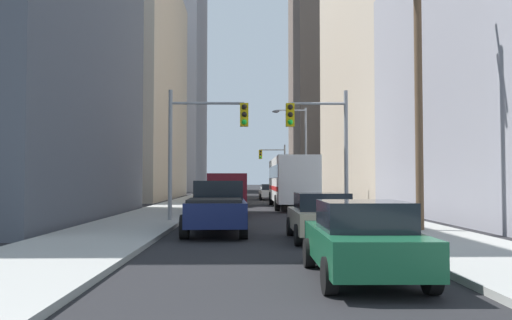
# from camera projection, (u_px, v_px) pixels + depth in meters

# --- Properties ---
(sidewalk_left) EXTENTS (3.78, 160.00, 0.15)m
(sidewalk_left) POSITION_uv_depth(u_px,v_px,m) (201.00, 198.00, 53.52)
(sidewalk_left) COLOR #9E9E99
(sidewalk_left) RESTS_ON ground
(sidewalk_right) EXTENTS (3.78, 160.00, 0.15)m
(sidewalk_right) POSITION_uv_depth(u_px,v_px,m) (301.00, 197.00, 53.75)
(sidewalk_right) COLOR #9E9E99
(sidewalk_right) RESTS_ON ground
(city_bus) EXTENTS (2.67, 11.50, 3.40)m
(city_bus) POSITION_uv_depth(u_px,v_px,m) (291.00, 180.00, 35.12)
(city_bus) COLOR silver
(city_bus) RESTS_ON ground
(pickup_truck_navy) EXTENTS (2.20, 5.46, 1.90)m
(pickup_truck_navy) POSITION_uv_depth(u_px,v_px,m) (217.00, 207.00, 18.46)
(pickup_truck_navy) COLOR #141E4C
(pickup_truck_navy) RESTS_ON ground
(cargo_van_maroon) EXTENTS (2.16, 5.27, 2.26)m
(cargo_van_maroon) POSITION_uv_depth(u_px,v_px,m) (227.00, 192.00, 27.86)
(cargo_van_maroon) COLOR maroon
(cargo_van_maroon) RESTS_ON ground
(sedan_green) EXTENTS (1.95, 4.23, 1.52)m
(sedan_green) POSITION_uv_depth(u_px,v_px,m) (362.00, 240.00, 9.89)
(sedan_green) COLOR #195938
(sedan_green) RESTS_ON ground
(sedan_beige) EXTENTS (1.95, 4.21, 1.52)m
(sedan_beige) POSITION_uv_depth(u_px,v_px,m) (321.00, 216.00, 16.23)
(sedan_beige) COLOR #C6B793
(sedan_beige) RESTS_ON ground
(sedan_grey) EXTENTS (1.95, 4.25, 1.52)m
(sedan_grey) POSITION_uv_depth(u_px,v_px,m) (231.00, 196.00, 37.24)
(sedan_grey) COLOR slate
(sedan_grey) RESTS_ON ground
(sedan_white) EXTENTS (1.95, 4.26, 1.52)m
(sedan_white) POSITION_uv_depth(u_px,v_px,m) (269.00, 192.00, 49.44)
(sedan_white) COLOR white
(sedan_white) RESTS_ON ground
(sedan_red) EXTENTS (1.95, 4.23, 1.52)m
(sedan_red) POSITION_uv_depth(u_px,v_px,m) (235.00, 191.00, 53.25)
(sedan_red) COLOR maroon
(sedan_red) RESTS_ON ground
(traffic_signal_near_left) EXTENTS (3.61, 0.44, 6.00)m
(traffic_signal_near_left) POSITION_uv_depth(u_px,v_px,m) (204.00, 133.00, 22.99)
(traffic_signal_near_left) COLOR gray
(traffic_signal_near_left) RESTS_ON ground
(traffic_signal_near_right) EXTENTS (2.83, 0.44, 6.00)m
(traffic_signal_near_right) POSITION_uv_depth(u_px,v_px,m) (321.00, 134.00, 23.10)
(traffic_signal_near_right) COLOR gray
(traffic_signal_near_right) RESTS_ON ground
(traffic_signal_far_right) EXTENTS (3.09, 0.44, 6.00)m
(traffic_signal_far_right) POSITION_uv_depth(u_px,v_px,m) (274.00, 162.00, 58.80)
(traffic_signal_far_right) COLOR gray
(traffic_signal_far_right) RESTS_ON ground
(utility_pole_right) EXTENTS (2.20, 0.28, 10.21)m
(utility_pole_right) POSITION_uv_depth(u_px,v_px,m) (418.00, 84.00, 18.38)
(utility_pole_right) COLOR brown
(utility_pole_right) RESTS_ON ground
(street_lamp_right) EXTENTS (2.68, 0.32, 7.50)m
(street_lamp_right) POSITION_uv_depth(u_px,v_px,m) (300.00, 146.00, 39.21)
(street_lamp_right) COLOR gray
(street_lamp_right) RESTS_ON ground
(building_left_mid_office) EXTENTS (20.61, 23.66, 23.51)m
(building_left_mid_office) POSITION_uv_depth(u_px,v_px,m) (75.00, 86.00, 53.31)
(building_left_mid_office) COLOR #B7A893
(building_left_mid_office) RESTS_ON ground
(building_right_mid_block) EXTENTS (17.82, 26.54, 33.09)m
(building_right_mid_block) POSITION_uv_depth(u_px,v_px,m) (432.00, 29.00, 49.34)
(building_right_mid_block) COLOR #B7A893
(building_right_mid_block) RESTS_ON ground
(building_right_far_highrise) EXTENTS (21.48, 22.80, 46.90)m
(building_right_far_highrise) POSITION_uv_depth(u_px,v_px,m) (350.00, 66.00, 96.16)
(building_right_far_highrise) COLOR #66564C
(building_right_far_highrise) RESTS_ON ground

